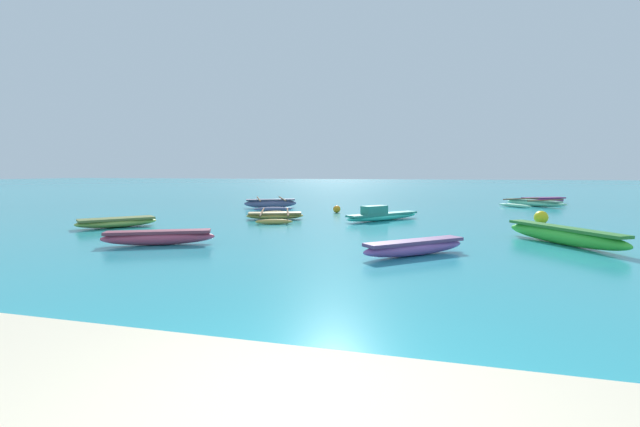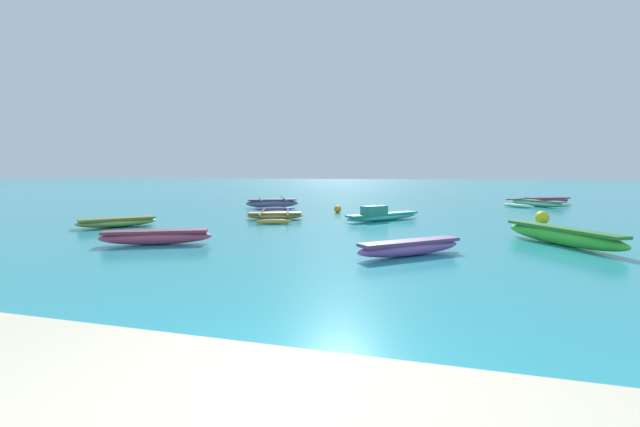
% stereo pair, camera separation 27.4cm
% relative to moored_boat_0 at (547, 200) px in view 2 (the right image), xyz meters
% --- Properties ---
extents(ground_plane, '(240.00, 240.00, 0.00)m').
position_rel_moored_boat_0_xyz_m(ground_plane, '(-7.84, -26.93, -0.22)').
color(ground_plane, teal).
extents(moored_boat_0, '(3.01, 2.03, 0.39)m').
position_rel_moored_boat_0_xyz_m(moored_boat_0, '(0.00, 0.00, 0.00)').
color(moored_boat_0, '#AD3090').
rests_on(moored_boat_0, ground_plane).
extents(moored_boat_1, '(2.92, 1.77, 0.40)m').
position_rel_moored_boat_0_xyz_m(moored_boat_1, '(-14.06, -20.12, 0.00)').
color(moored_boat_1, '#CA4663').
rests_on(moored_boat_1, ground_plane).
extents(moored_boat_2, '(3.58, 4.48, 0.55)m').
position_rel_moored_boat_0_xyz_m(moored_boat_2, '(-15.65, -7.81, 0.03)').
color(moored_boat_2, slate).
rests_on(moored_boat_2, ground_plane).
extents(moored_boat_3, '(2.51, 2.37, 0.37)m').
position_rel_moored_boat_0_xyz_m(moored_boat_3, '(-7.18, -19.80, -0.01)').
color(moored_boat_3, '#9756A7').
rests_on(moored_boat_3, ground_plane).
extents(moored_boat_4, '(2.64, 4.01, 0.35)m').
position_rel_moored_boat_0_xyz_m(moored_boat_4, '(-13.31, -13.22, -0.05)').
color(moored_boat_4, gold).
rests_on(moored_boat_4, ground_plane).
extents(moored_boat_5, '(2.90, 3.40, 0.63)m').
position_rel_moored_boat_0_xyz_m(moored_boat_5, '(-8.87, -12.51, 0.00)').
color(moored_boat_5, '#3BE3C2').
rests_on(moored_boat_5, ground_plane).
extents(moored_boat_6, '(2.43, 2.62, 0.34)m').
position_rel_moored_boat_0_xyz_m(moored_boat_6, '(-17.90, -17.22, -0.03)').
color(moored_boat_6, '#99B34B').
rests_on(moored_boat_6, ground_plane).
extents(moored_boat_7, '(3.93, 3.85, 0.44)m').
position_rel_moored_boat_0_xyz_m(moored_boat_7, '(-1.15, -2.70, -0.02)').
color(moored_boat_7, '#91E8B5').
rests_on(moored_boat_7, ground_plane).
extents(moored_boat_8, '(2.51, 3.64, 0.49)m').
position_rel_moored_boat_0_xyz_m(moored_boat_8, '(-3.29, -17.11, 0.05)').
color(moored_boat_8, green).
rests_on(moored_boat_8, ground_plane).
extents(mooring_buoy_0, '(0.51, 0.51, 0.51)m').
position_rel_moored_boat_0_xyz_m(mooring_buoy_0, '(-2.76, -12.13, 0.04)').
color(mooring_buoy_0, yellow).
rests_on(mooring_buoy_0, ground_plane).
extents(mooring_buoy_1, '(0.37, 0.37, 0.37)m').
position_rel_moored_boat_0_xyz_m(mooring_buoy_1, '(-11.40, -9.71, -0.04)').
color(mooring_buoy_1, orange).
rests_on(mooring_buoy_1, ground_plane).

